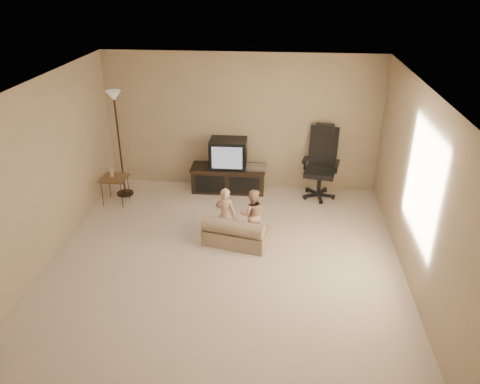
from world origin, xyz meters
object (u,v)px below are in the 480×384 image
object	(u,v)px
tv_stand	(229,170)
side_table	(114,178)
toddler_right	(252,214)
floor_lamp	(117,121)
child_sofa	(236,233)
office_chair	(321,172)
toddler_left	(225,214)

from	to	relation	value
tv_stand	side_table	bearing A→B (deg)	-160.97
tv_stand	toddler_right	bearing A→B (deg)	-72.20
floor_lamp	child_sofa	size ratio (longest dim) A/B	1.84
floor_lamp	office_chair	bearing A→B (deg)	4.75
office_chair	floor_lamp	distance (m)	3.71
side_table	child_sofa	size ratio (longest dim) A/B	0.63
tv_stand	floor_lamp	bearing A→B (deg)	-170.19
office_chair	floor_lamp	world-z (taller)	floor_lamp
side_table	floor_lamp	bearing A→B (deg)	82.74
floor_lamp	child_sofa	distance (m)	2.96
child_sofa	toddler_left	distance (m)	0.33
side_table	toddler_left	bearing A→B (deg)	-26.36
office_chair	toddler_right	size ratio (longest dim) A/B	1.61
floor_lamp	toddler_right	world-z (taller)	floor_lamp
side_table	toddler_left	xyz separation A→B (m)	(2.10, -1.04, -0.04)
tv_stand	office_chair	distance (m)	1.68
office_chair	child_sofa	bearing A→B (deg)	-115.39
toddler_right	toddler_left	bearing A→B (deg)	6.13
tv_stand	office_chair	size ratio (longest dim) A/B	1.07
office_chair	toddler_right	xyz separation A→B (m)	(-1.12, -1.60, -0.06)
toddler_left	toddler_right	size ratio (longest dim) A/B	1.05
floor_lamp	toddler_right	distance (m)	2.96
toddler_left	toddler_right	bearing A→B (deg)	-156.63
office_chair	toddler_right	bearing A→B (deg)	-113.60
child_sofa	toddler_right	bearing A→B (deg)	55.35
side_table	toddler_right	size ratio (longest dim) A/B	0.81
side_table	floor_lamp	xyz separation A→B (m)	(0.04, 0.34, 0.93)
office_chair	tv_stand	bearing A→B (deg)	-170.82
side_table	floor_lamp	distance (m)	1.00
floor_lamp	toddler_left	world-z (taller)	floor_lamp
office_chair	child_sofa	world-z (taller)	office_chair
side_table	toddler_left	distance (m)	2.34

